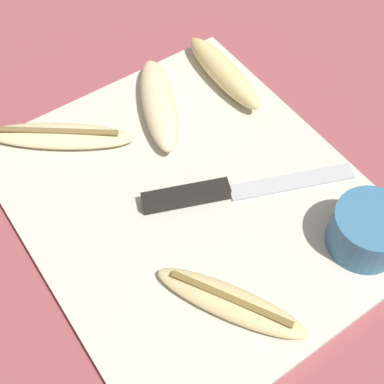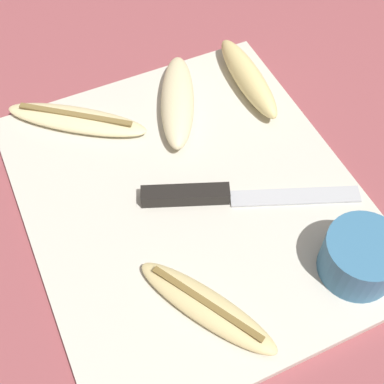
# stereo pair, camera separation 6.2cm
# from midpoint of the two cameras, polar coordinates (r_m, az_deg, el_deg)

# --- Properties ---
(ground_plane) EXTENTS (4.00, 4.00, 0.00)m
(ground_plane) POSITION_cam_midpoint_polar(r_m,az_deg,el_deg) (0.63, 2.77, -1.33)
(ground_plane) COLOR #93474C
(cutting_board) EXTENTS (0.44, 0.38, 0.01)m
(cutting_board) POSITION_cam_midpoint_polar(r_m,az_deg,el_deg) (0.63, 2.80, -1.03)
(cutting_board) COLOR beige
(cutting_board) RESTS_ON ground_plane
(knife) EXTENTS (0.11, 0.24, 0.02)m
(knife) POSITION_cam_midpoint_polar(r_m,az_deg,el_deg) (0.62, 4.81, -0.76)
(knife) COLOR black
(knife) RESTS_ON cutting_board
(banana_soft_right) EXTENTS (0.15, 0.17, 0.02)m
(banana_soft_right) POSITION_cam_midpoint_polar(r_m,az_deg,el_deg) (0.70, -9.75, 7.46)
(banana_soft_right) COLOR beige
(banana_soft_right) RESTS_ON cutting_board
(banana_cream_curved) EXTENTS (0.17, 0.11, 0.03)m
(banana_cream_curved) POSITION_cam_midpoint_polar(r_m,az_deg,el_deg) (0.70, 0.99, 9.57)
(banana_cream_curved) COLOR beige
(banana_cream_curved) RESTS_ON cutting_board
(banana_golden_short) EXTENTS (0.16, 0.04, 0.04)m
(banana_golden_short) POSITION_cam_midpoint_polar(r_m,az_deg,el_deg) (0.73, 8.44, 11.85)
(banana_golden_short) COLOR #EDD689
(banana_golden_short) RESTS_ON cutting_board
(banana_spotted_left) EXTENTS (0.16, 0.11, 0.02)m
(banana_spotted_left) POSITION_cam_midpoint_polar(r_m,az_deg,el_deg) (0.55, 4.83, -12.36)
(banana_spotted_left) COLOR #DBC684
(banana_spotted_left) RESTS_ON cutting_board
(prep_bowl) EXTENTS (0.08, 0.08, 0.05)m
(prep_bowl) POSITION_cam_midpoint_polar(r_m,az_deg,el_deg) (0.59, 20.44, -6.73)
(prep_bowl) COLOR teal
(prep_bowl) RESTS_ON cutting_board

